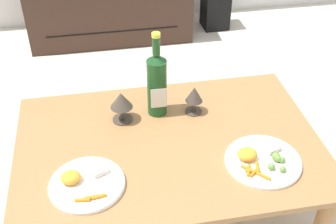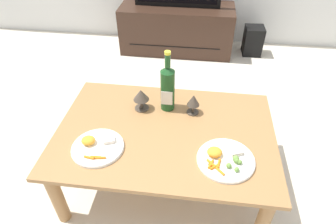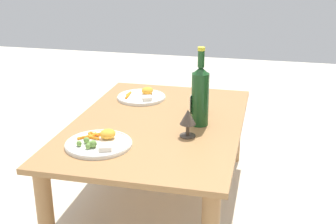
{
  "view_description": "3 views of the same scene",
  "coord_description": "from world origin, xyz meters",
  "px_view_note": "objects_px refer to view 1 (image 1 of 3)",
  "views": [
    {
      "loc": [
        -0.24,
        -1.28,
        1.58
      ],
      "look_at": [
        0.01,
        0.08,
        0.52
      ],
      "focal_mm": 46.85,
      "sensor_mm": 36.0,
      "label": 1
    },
    {
      "loc": [
        0.16,
        -1.15,
        1.53
      ],
      "look_at": [
        0.01,
        0.06,
        0.51
      ],
      "focal_mm": 30.98,
      "sensor_mm": 36.0,
      "label": 2
    },
    {
      "loc": [
        1.96,
        0.51,
        1.22
      ],
      "look_at": [
        -0.0,
        0.05,
        0.48
      ],
      "focal_mm": 47.68,
      "sensor_mm": 36.0,
      "label": 3
    }
  ],
  "objects_px": {
    "tv_stand": "(110,6)",
    "wine_bottle": "(157,82)",
    "goblet_left": "(121,102)",
    "dinner_plate_right": "(262,160)",
    "dining_table": "(169,154)",
    "dinner_plate_left": "(86,183)",
    "goblet_right": "(194,96)",
    "floor_speaker": "(215,9)"
  },
  "relations": [
    {
      "from": "floor_speaker",
      "to": "goblet_right",
      "type": "xyz_separation_m",
      "value": [
        -0.55,
        -1.6,
        0.36
      ]
    },
    {
      "from": "dining_table",
      "to": "tv_stand",
      "type": "xyz_separation_m",
      "value": [
        -0.12,
        1.77,
        -0.12
      ]
    },
    {
      "from": "goblet_left",
      "to": "floor_speaker",
      "type": "bearing_deg",
      "value": 61.73
    },
    {
      "from": "floor_speaker",
      "to": "wine_bottle",
      "type": "relative_size",
      "value": 0.79
    },
    {
      "from": "wine_bottle",
      "to": "dinner_plate_left",
      "type": "bearing_deg",
      "value": -129.99
    },
    {
      "from": "wine_bottle",
      "to": "dinner_plate_right",
      "type": "bearing_deg",
      "value": -48.59
    },
    {
      "from": "wine_bottle",
      "to": "dinner_plate_right",
      "type": "xyz_separation_m",
      "value": [
        0.34,
        -0.38,
        -0.14
      ]
    },
    {
      "from": "dinner_plate_left",
      "to": "wine_bottle",
      "type": "bearing_deg",
      "value": 50.01
    },
    {
      "from": "dining_table",
      "to": "goblet_right",
      "type": "xyz_separation_m",
      "value": [
        0.14,
        0.18,
        0.15
      ]
    },
    {
      "from": "wine_bottle",
      "to": "floor_speaker",
      "type": "bearing_deg",
      "value": 65.77
    },
    {
      "from": "goblet_right",
      "to": "dinner_plate_right",
      "type": "bearing_deg",
      "value": -62.62
    },
    {
      "from": "tv_stand",
      "to": "dinner_plate_right",
      "type": "distance_m",
      "value": 2.01
    },
    {
      "from": "goblet_right",
      "to": "dinner_plate_right",
      "type": "height_order",
      "value": "goblet_right"
    },
    {
      "from": "dinner_plate_right",
      "to": "dining_table",
      "type": "bearing_deg",
      "value": 151.5
    },
    {
      "from": "tv_stand",
      "to": "goblet_left",
      "type": "bearing_deg",
      "value": -91.78
    },
    {
      "from": "dining_table",
      "to": "goblet_left",
      "type": "bearing_deg",
      "value": 133.26
    },
    {
      "from": "tv_stand",
      "to": "dinner_plate_left",
      "type": "height_order",
      "value": "same"
    },
    {
      "from": "dining_table",
      "to": "dinner_plate_right",
      "type": "xyz_separation_m",
      "value": [
        0.32,
        -0.18,
        0.08
      ]
    },
    {
      "from": "dining_table",
      "to": "tv_stand",
      "type": "height_order",
      "value": "tv_stand"
    },
    {
      "from": "dinner_plate_right",
      "to": "wine_bottle",
      "type": "bearing_deg",
      "value": 131.41
    },
    {
      "from": "goblet_right",
      "to": "dinner_plate_left",
      "type": "xyz_separation_m",
      "value": [
        -0.47,
        -0.35,
        -0.07
      ]
    },
    {
      "from": "dining_table",
      "to": "goblet_right",
      "type": "height_order",
      "value": "goblet_right"
    },
    {
      "from": "tv_stand",
      "to": "floor_speaker",
      "type": "xyz_separation_m",
      "value": [
        0.81,
        0.01,
        -0.09
      ]
    },
    {
      "from": "dining_table",
      "to": "wine_bottle",
      "type": "bearing_deg",
      "value": 93.5
    },
    {
      "from": "wine_bottle",
      "to": "dinner_plate_left",
      "type": "height_order",
      "value": "wine_bottle"
    },
    {
      "from": "goblet_right",
      "to": "wine_bottle",
      "type": "bearing_deg",
      "value": 169.38
    },
    {
      "from": "dining_table",
      "to": "dinner_plate_left",
      "type": "relative_size",
      "value": 4.43
    },
    {
      "from": "wine_bottle",
      "to": "goblet_right",
      "type": "xyz_separation_m",
      "value": [
        0.15,
        -0.03,
        -0.07
      ]
    },
    {
      "from": "goblet_left",
      "to": "dinner_plate_left",
      "type": "height_order",
      "value": "goblet_left"
    },
    {
      "from": "goblet_left",
      "to": "dinner_plate_right",
      "type": "distance_m",
      "value": 0.61
    },
    {
      "from": "wine_bottle",
      "to": "dinner_plate_left",
      "type": "relative_size",
      "value": 1.39
    },
    {
      "from": "tv_stand",
      "to": "dinner_plate_left",
      "type": "relative_size",
      "value": 4.29
    },
    {
      "from": "floor_speaker",
      "to": "dinner_plate_right",
      "type": "height_order",
      "value": "dinner_plate_right"
    },
    {
      "from": "dinner_plate_left",
      "to": "dinner_plate_right",
      "type": "distance_m",
      "value": 0.65
    },
    {
      "from": "tv_stand",
      "to": "wine_bottle",
      "type": "height_order",
      "value": "wine_bottle"
    },
    {
      "from": "dining_table",
      "to": "dinner_plate_left",
      "type": "xyz_separation_m",
      "value": [
        -0.33,
        -0.17,
        0.08
      ]
    },
    {
      "from": "dinner_plate_left",
      "to": "floor_speaker",
      "type": "bearing_deg",
      "value": 62.28
    },
    {
      "from": "goblet_left",
      "to": "goblet_right",
      "type": "distance_m",
      "value": 0.31
    },
    {
      "from": "dining_table",
      "to": "dinner_plate_right",
      "type": "distance_m",
      "value": 0.38
    },
    {
      "from": "wine_bottle",
      "to": "goblet_right",
      "type": "relative_size",
      "value": 2.95
    },
    {
      "from": "dinner_plate_right",
      "to": "dinner_plate_left",
      "type": "bearing_deg",
      "value": 179.86
    },
    {
      "from": "dining_table",
      "to": "wine_bottle",
      "type": "height_order",
      "value": "wine_bottle"
    }
  ]
}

